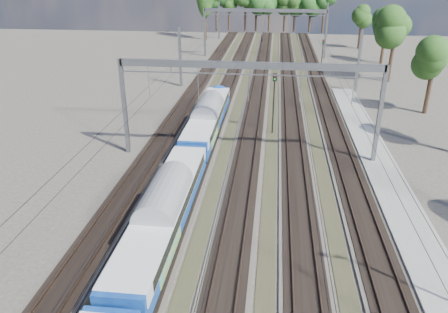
# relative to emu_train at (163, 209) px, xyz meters

# --- Properties ---
(track_bed) EXTENTS (21.00, 130.00, 0.34)m
(track_bed) POSITION_rel_emu_train_xyz_m (4.50, 28.90, -2.21)
(track_bed) COLOR #47423A
(track_bed) RESTS_ON ground
(platform) EXTENTS (3.00, 70.00, 0.30)m
(platform) POSITION_rel_emu_train_xyz_m (16.50, 3.90, -2.16)
(platform) COLOR gray
(platform) RESTS_ON ground
(catenary) EXTENTS (25.65, 130.00, 9.00)m
(catenary) POSITION_rel_emu_train_xyz_m (4.83, 36.59, 4.09)
(catenary) COLOR slate
(catenary) RESTS_ON ground
(tree_belt) EXTENTS (39.77, 102.20, 11.93)m
(tree_belt) POSITION_rel_emu_train_xyz_m (11.00, 75.00, 6.11)
(tree_belt) COLOR black
(tree_belt) RESTS_ON ground
(emu_train) EXTENTS (2.68, 56.84, 3.92)m
(emu_train) POSITION_rel_emu_train_xyz_m (0.00, 0.00, 0.00)
(emu_train) COLOR black
(emu_train) RESTS_ON ground
(worker) EXTENTS (0.56, 0.68, 1.59)m
(worker) POSITION_rel_emu_train_xyz_m (3.49, 79.90, -1.51)
(worker) COLOR black
(worker) RESTS_ON ground
(signal_near) EXTENTS (0.44, 0.41, 6.51)m
(signal_near) POSITION_rel_emu_train_xyz_m (6.77, 20.57, 1.81)
(signal_near) COLOR black
(signal_near) RESTS_ON ground
(signal_far) EXTENTS (0.32, 0.29, 5.06)m
(signal_far) POSITION_rel_emu_train_xyz_m (14.62, 52.18, 0.89)
(signal_far) COLOR black
(signal_far) RESTS_ON ground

